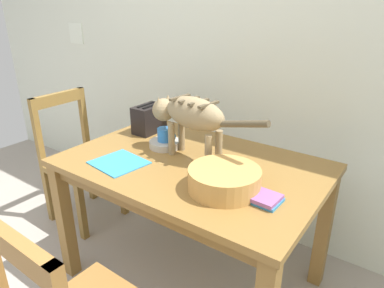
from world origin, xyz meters
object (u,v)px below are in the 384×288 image
dining_table (192,177)px  wooden_chair_near (79,161)px  toaster (149,119)px  magazine (119,163)px  book_stack (258,196)px  coffee_mug (165,135)px  cat (190,115)px  saucer_bowl (165,144)px  wicker_basket (224,179)px

dining_table → wooden_chair_near: 1.06m
toaster → magazine: bearing=-67.5°
book_stack → toaster: size_ratio=1.00×
dining_table → wooden_chair_near: size_ratio=1.42×
coffee_mug → wooden_chair_near: 0.89m
magazine → wooden_chair_near: wooden_chair_near is taller
cat → toaster: cat is taller
dining_table → saucer_bowl: size_ratio=7.52×
book_stack → wicker_basket: wicker_basket is taller
cat → coffee_mug: bearing=89.9°
cat → coffee_mug: size_ratio=6.00×
cat → book_stack: 0.56m
wooden_chair_near → wicker_basket: bearing=82.1°
coffee_mug → book_stack: (0.67, -0.21, -0.06)m
coffee_mug → toaster: 0.27m
toaster → wooden_chair_near: size_ratio=0.22×
book_stack → saucer_bowl: bearing=163.0°
coffee_mug → wooden_chair_near: (-0.81, -0.01, -0.38)m
saucer_bowl → magazine: (-0.06, -0.30, -0.02)m
saucer_bowl → wooden_chair_near: size_ratio=0.19×
saucer_bowl → wicker_basket: wicker_basket is taller
cat → book_stack: (0.48, -0.18, -0.22)m
cat → toaster: (-0.43, 0.16, -0.15)m
dining_table → cat: size_ratio=1.85×
dining_table → saucer_bowl: saucer_bowl is taller
saucer_bowl → wicker_basket: bearing=-22.9°
wooden_chair_near → coffee_mug: bearing=91.9°
saucer_bowl → wooden_chair_near: wooden_chair_near is taller
coffee_mug → magazine: (-0.06, -0.30, -0.07)m
cat → magazine: cat is taller
magazine → wicker_basket: size_ratio=0.78×
wicker_basket → wooden_chair_near: size_ratio=0.34×
dining_table → wicker_basket: wicker_basket is taller
dining_table → toaster: toaster is taller
book_stack → wooden_chair_near: bearing=172.5°
cat → saucer_bowl: cat is taller
magazine → toaster: bearing=120.5°
dining_table → wicker_basket: size_ratio=4.14×
wicker_basket → book_stack: bearing=4.5°
cat → wicker_basket: (0.32, -0.19, -0.18)m
magazine → book_stack: 0.73m
wicker_basket → toaster: (-0.75, 0.35, 0.03)m
magazine → wooden_chair_near: 0.85m
dining_table → coffee_mug: (-0.24, 0.07, 0.17)m
coffee_mug → book_stack: 0.70m
dining_table → cat: 0.33m
saucer_bowl → toaster: size_ratio=0.88×
dining_table → book_stack: size_ratio=6.60×
magazine → wicker_basket: 0.58m
saucer_bowl → wooden_chair_near: 0.86m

